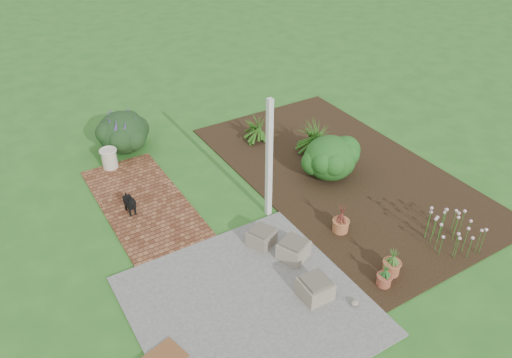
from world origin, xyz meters
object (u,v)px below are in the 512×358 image
cream_ceramic_urn (109,159)px  evergreen_shrub (330,157)px  stone_trough_near (315,289)px  black_dog (130,203)px

cream_ceramic_urn → evergreen_shrub: evergreen_shrub is taller
stone_trough_near → cream_ceramic_urn: cream_ceramic_urn is taller
cream_ceramic_urn → evergreen_shrub: (4.02, -2.82, 0.24)m
cream_ceramic_urn → evergreen_shrub: size_ratio=0.40×
stone_trough_near → black_dog: 4.05m
black_dog → cream_ceramic_urn: (0.18, 1.87, -0.03)m
cream_ceramic_urn → black_dog: bearing=-95.4°
stone_trough_near → cream_ceramic_urn: (-1.61, 5.51, 0.07)m
cream_ceramic_urn → stone_trough_near: bearing=-73.7°
black_dog → cream_ceramic_urn: size_ratio=1.13×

